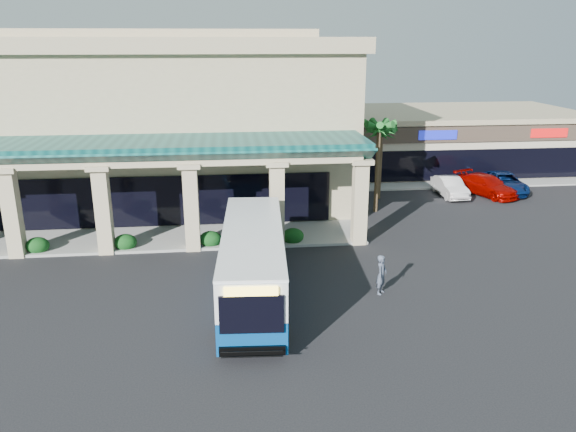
{
  "coord_description": "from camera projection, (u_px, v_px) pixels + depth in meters",
  "views": [
    {
      "loc": [
        -1.05,
        -23.35,
        10.77
      ],
      "look_at": [
        1.93,
        3.65,
        2.2
      ],
      "focal_mm": 35.0,
      "sensor_mm": 36.0,
      "label": 1
    }
  ],
  "objects": [
    {
      "name": "palm_0",
      "position": [
        378.0,
        162.0,
        35.8
      ],
      "size": [
        2.4,
        2.4,
        6.6
      ],
      "primitive_type": null,
      "color": "#17561C",
      "rests_on": "ground"
    },
    {
      "name": "arcade",
      "position": [
        99.0,
        193.0,
        30.24
      ],
      "size": [
        30.0,
        6.2,
        5.7
      ],
      "primitive_type": null,
      "color": "#0A3E3C",
      "rests_on": "ground"
    },
    {
      "name": "palm_1",
      "position": [
        380.0,
        158.0,
        38.87
      ],
      "size": [
        2.4,
        2.4,
        5.8
      ],
      "primitive_type": null,
      "color": "#17561C",
      "rests_on": "ground"
    },
    {
      "name": "pedestrian",
      "position": [
        381.0,
        275.0,
        24.65
      ],
      "size": [
        0.72,
        0.78,
        1.79
      ],
      "primitive_type": "imported",
      "rotation": [
        0.0,
        0.0,
        0.98
      ],
      "color": "#424A5B",
      "rests_on": "ground"
    },
    {
      "name": "transit_bus",
      "position": [
        253.0,
        264.0,
        24.06
      ],
      "size": [
        3.23,
        11.22,
        3.1
      ],
      "primitive_type": null,
      "rotation": [
        0.0,
        0.0,
        -0.06
      ],
      "color": "#07448F",
      "rests_on": "ground"
    },
    {
      "name": "car_white",
      "position": [
        450.0,
        187.0,
        40.15
      ],
      "size": [
        1.48,
        4.21,
        1.38
      ],
      "primitive_type": "imported",
      "rotation": [
        0.0,
        0.0,
        -0.0
      ],
      "color": "white",
      "rests_on": "ground"
    },
    {
      "name": "ground",
      "position": [
        255.0,
        288.0,
        25.48
      ],
      "size": [
        110.0,
        110.0,
        0.0
      ],
      "primitive_type": "plane",
      "color": "black"
    },
    {
      "name": "car_gray",
      "position": [
        504.0,
        183.0,
        41.21
      ],
      "size": [
        2.99,
        5.41,
        1.43
      ],
      "primitive_type": "imported",
      "rotation": [
        0.0,
        0.0,
        -0.12
      ],
      "color": "#081E52",
      "rests_on": "ground"
    },
    {
      "name": "main_building",
      "position": [
        123.0,
        118.0,
        38.11
      ],
      "size": [
        30.8,
        14.8,
        11.35
      ],
      "primitive_type": null,
      "color": "tan",
      "rests_on": "ground"
    },
    {
      "name": "strip_mall",
      "position": [
        444.0,
        138.0,
        49.37
      ],
      "size": [
        22.5,
        12.5,
        4.9
      ],
      "primitive_type": null,
      "color": "beige",
      "rests_on": "ground"
    },
    {
      "name": "broadleaf_tree",
      "position": [
        338.0,
        152.0,
        43.55
      ],
      "size": [
        2.6,
        2.6,
        4.81
      ],
      "primitive_type": null,
      "color": "#0C360F",
      "rests_on": "ground"
    },
    {
      "name": "car_red",
      "position": [
        486.0,
        185.0,
        40.43
      ],
      "size": [
        3.84,
        5.39,
        1.45
      ],
      "primitive_type": "imported",
      "rotation": [
        0.0,
        0.0,
        0.41
      ],
      "color": "#950500",
      "rests_on": "ground"
    }
  ]
}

